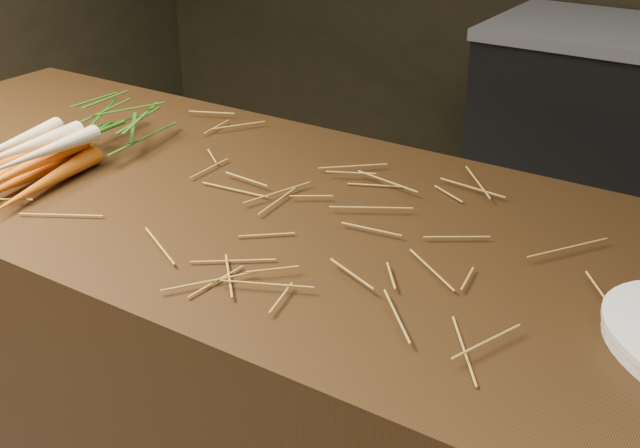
{
  "coord_description": "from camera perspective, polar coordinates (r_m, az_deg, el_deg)",
  "views": [
    {
      "loc": [
        0.44,
        -0.62,
        1.44
      ],
      "look_at": [
        -0.09,
        0.18,
        0.96
      ],
      "focal_mm": 45.0,
      "sensor_mm": 36.0,
      "label": 1
    }
  ],
  "objects": [
    {
      "name": "root_veg_bunch",
      "position": [
        1.49,
        -16.65,
        5.96
      ],
      "size": [
        0.21,
        0.5,
        0.09
      ],
      "rotation": [
        0.0,
        0.0,
        0.11
      ],
      "color": "#C95B07",
      "rests_on": "main_counter"
    },
    {
      "name": "straw_bedding",
      "position": [
        1.15,
        6.83,
        -1.17
      ],
      "size": [
        1.4,
        0.6,
        0.02
      ],
      "primitive_type": null,
      "color": "olive",
      "rests_on": "main_counter"
    }
  ]
}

